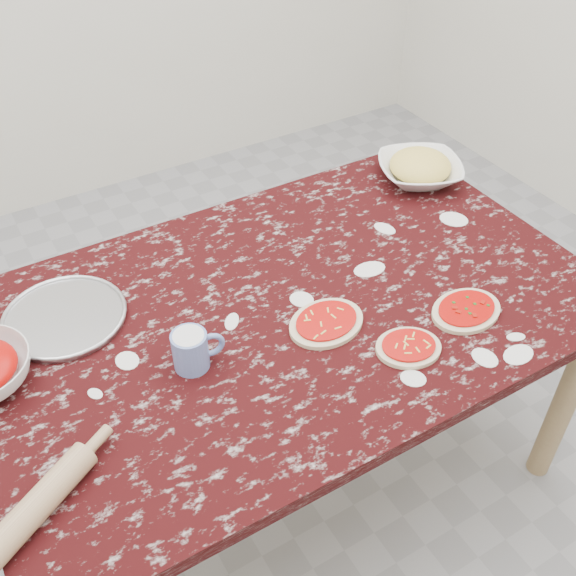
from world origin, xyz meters
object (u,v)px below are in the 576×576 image
at_px(rolling_pin, 33,511).
at_px(cheese_bowl, 419,171).
at_px(pizza_tray, 65,318).
at_px(worktable, 288,325).
at_px(flour_mug, 192,350).

bearing_deg(rolling_pin, cheese_bowl, 22.65).
height_order(pizza_tray, rolling_pin, rolling_pin).
height_order(worktable, rolling_pin, rolling_pin).
xyz_separation_m(worktable, rolling_pin, (-0.72, -0.28, 0.11)).
bearing_deg(cheese_bowl, rolling_pin, -157.35).
distance_m(worktable, rolling_pin, 0.78).
bearing_deg(cheese_bowl, flour_mug, -159.03).
xyz_separation_m(cheese_bowl, flour_mug, (-0.97, -0.37, 0.02)).
height_order(worktable, pizza_tray, pizza_tray).
height_order(flour_mug, rolling_pin, flour_mug).
distance_m(pizza_tray, flour_mug, 0.38).
relative_size(cheese_bowl, flour_mug, 2.12).
xyz_separation_m(worktable, cheese_bowl, (0.67, 0.30, 0.12)).
distance_m(flour_mug, rolling_pin, 0.47).
relative_size(worktable, rolling_pin, 5.45).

